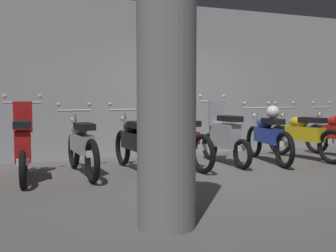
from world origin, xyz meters
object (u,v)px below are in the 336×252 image
Objects in this scene: motorbike_slot_1 at (82,144)px; motorbike_slot_5 at (268,135)px; motorbike_slot_2 at (135,142)px; motorbike_slot_3 at (181,139)px; motorbike_slot_4 at (224,136)px; motorbike_slot_6 at (303,135)px; support_pillar at (166,60)px; motorbike_slot_0 at (23,145)px.

motorbike_slot_5 is at bearing -0.50° from motorbike_slot_1.
motorbike_slot_2 is (0.88, -0.01, 0.00)m from motorbike_slot_1.
motorbike_slot_2 is 2.63m from motorbike_slot_5.
motorbike_slot_4 is (0.88, 0.03, 0.04)m from motorbike_slot_3.
motorbike_slot_6 is (0.87, 0.04, -0.04)m from motorbike_slot_5.
support_pillar is at bearing -82.40° from motorbike_slot_1.
motorbike_slot_5 is (0.88, -0.13, 0.00)m from motorbike_slot_4.
motorbike_slot_1 is 2.63m from motorbike_slot_4.
motorbike_slot_2 is 0.61× the size of support_pillar.
motorbike_slot_0 reaches higher than motorbike_slot_2.
motorbike_slot_5 is at bearing -8.58° from motorbike_slot_4.
motorbike_slot_1 is 1.01× the size of motorbike_slot_5.
motorbike_slot_5 is at bearing -3.36° from motorbike_slot_3.
motorbike_slot_5 is 4.32m from support_pillar.
motorbike_slot_2 is 1.01× the size of motorbike_slot_5.
motorbike_slot_1 is 1.75m from motorbike_slot_3.
motorbike_slot_2 is 1.00× the size of motorbike_slot_6.
motorbike_slot_0 is at bearing -179.48° from motorbike_slot_5.
motorbike_slot_2 is 3.50m from motorbike_slot_6.
motorbike_slot_0 is 0.87× the size of motorbike_slot_3.
support_pillar is at bearing -127.66° from motorbike_slot_4.
motorbike_slot_0 reaches higher than motorbike_slot_6.
support_pillar is (-2.25, -2.92, 1.07)m from motorbike_slot_4.
support_pillar reaches higher than motorbike_slot_0.
motorbike_slot_0 is 0.87× the size of motorbike_slot_5.
motorbike_slot_4 is at bearing 1.92° from motorbike_slot_3.
motorbike_slot_5 is 0.87m from motorbike_slot_6.
motorbike_slot_1 and motorbike_slot_3 have the same top height.
motorbike_slot_3 is 2.63m from motorbike_slot_6.
motorbike_slot_1 is (0.87, 0.07, -0.04)m from motorbike_slot_0.
motorbike_slot_4 is 3.84m from support_pillar.
motorbike_slot_4 is 0.53× the size of support_pillar.
motorbike_slot_1 is at bearing 97.60° from support_pillar.
motorbike_slot_0 is 1.00× the size of motorbike_slot_4.
motorbike_slot_6 is at bearing 2.50° from motorbike_slot_5.
motorbike_slot_1 is at bearing 4.60° from motorbike_slot_0.
motorbike_slot_4 is 0.87× the size of motorbike_slot_5.
motorbike_slot_1 is 3.51m from motorbike_slot_5.
support_pillar reaches higher than motorbike_slot_3.
motorbike_slot_0 is 2.62m from motorbike_slot_3.
motorbike_slot_4 is 0.87× the size of motorbike_slot_6.
motorbike_slot_4 is (2.63, 0.10, 0.04)m from motorbike_slot_1.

